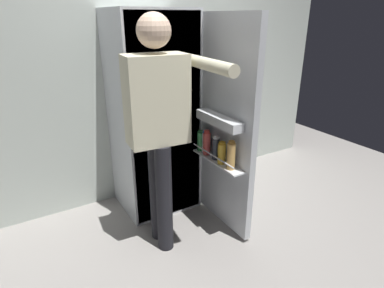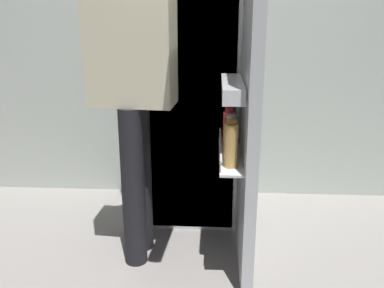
% 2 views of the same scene
% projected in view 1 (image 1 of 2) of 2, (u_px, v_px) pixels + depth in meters
% --- Properties ---
extents(ground_plane, '(6.15, 6.15, 0.00)m').
position_uv_depth(ground_plane, '(184.00, 230.00, 2.72)').
color(ground_plane, gray).
extents(kitchen_wall, '(4.40, 0.10, 2.62)m').
position_uv_depth(kitchen_wall, '(136.00, 61.00, 2.92)').
color(kitchen_wall, beige).
rests_on(kitchen_wall, ground_plane).
extents(refrigerator, '(0.71, 1.22, 1.75)m').
position_uv_depth(refrigerator, '(159.00, 117.00, 2.78)').
color(refrigerator, silver).
rests_on(refrigerator, ground_plane).
extents(person, '(0.55, 0.77, 1.72)m').
position_uv_depth(person, '(159.00, 118.00, 2.20)').
color(person, black).
rests_on(person, ground_plane).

